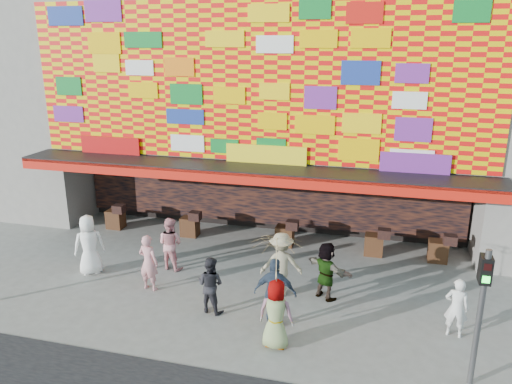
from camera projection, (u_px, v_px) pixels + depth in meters
The scene contains 13 objects.
ground at pixel (212, 307), 13.26m from camera, with size 90.00×90.00×0.00m, color slate.
shop_building at pixel (280, 82), 19.28m from camera, with size 15.20×9.40×10.00m.
signal_right at pixel (481, 303), 9.80m from camera, with size 0.22×0.20×3.00m.
ped_a at pixel (89, 245), 14.96m from camera, with size 0.90×0.59×1.85m, color white.
ped_b at pixel (149, 262), 14.01m from camera, with size 0.60×0.39×1.65m, color #D4898F.
ped_c at pixel (210, 285), 12.88m from camera, with size 0.74×0.58×1.52m, color #232227.
ped_d at pixel (281, 264), 13.74m from camera, with size 1.17×0.67×1.80m, color #9C9171.
ped_e at pixel (275, 293), 12.16m from camera, with size 1.06×0.44×1.80m, color #2E3D52.
ped_f at pixel (326, 271), 13.53m from camera, with size 1.51×0.48×1.63m, color gray.
ped_g at pixel (276, 314), 11.35m from camera, with size 0.82×0.53×1.67m, color gray.
ped_h at pixel (456, 308), 11.80m from camera, with size 0.55×0.36×1.50m, color silver.
ped_i at pixel (170, 243), 15.31m from camera, with size 0.80×0.63×1.66m, color pink.
parasol at pixel (277, 258), 10.94m from camera, with size 1.49×1.50×1.99m.
Camera 1 is at (4.16, -11.08, 6.83)m, focal length 35.00 mm.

